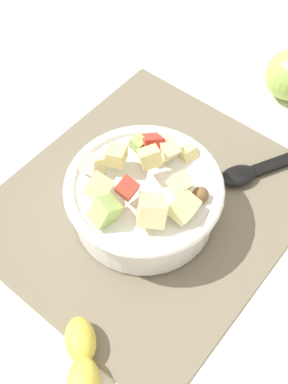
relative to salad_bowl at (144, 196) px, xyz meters
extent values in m
plane|color=silver|center=(0.02, 0.01, -0.05)|extent=(2.40, 2.40, 0.00)
cube|color=#756B56|center=(0.02, 0.01, -0.04)|extent=(0.42, 0.37, 0.01)
cylinder|color=white|center=(0.00, 0.00, -0.01)|extent=(0.19, 0.19, 0.06)
torus|color=white|center=(0.00, 0.00, 0.02)|extent=(0.21, 0.21, 0.02)
cube|color=beige|center=(0.00, -0.06, 0.04)|extent=(0.04, 0.04, 0.04)
cube|color=red|center=(0.05, 0.03, 0.05)|extent=(0.04, 0.04, 0.04)
cube|color=beige|center=(-0.02, 0.07, 0.04)|extent=(0.03, 0.03, 0.03)
cube|color=beige|center=(0.05, 0.01, 0.04)|extent=(0.03, 0.04, 0.03)
cube|color=#BC3828|center=(-0.03, 0.00, 0.05)|extent=(0.03, 0.03, 0.03)
cube|color=#E5D684|center=(0.00, 0.05, 0.05)|extent=(0.03, 0.03, 0.02)
cube|color=beige|center=(-0.03, -0.04, 0.04)|extent=(0.06, 0.05, 0.05)
cube|color=#A3CC6B|center=(-0.07, 0.01, 0.04)|extent=(0.04, 0.03, 0.04)
cube|color=beige|center=(-0.05, 0.04, 0.04)|extent=(0.04, 0.04, 0.04)
cube|color=#E5D684|center=(0.01, 0.00, 0.06)|extent=(0.04, 0.04, 0.03)
cube|color=beige|center=(0.02, -0.04, 0.05)|extent=(0.03, 0.03, 0.03)
sphere|color=brown|center=(0.03, -0.07, 0.03)|extent=(0.04, 0.03, 0.03)
cube|color=#E5D684|center=(0.08, -0.01, 0.02)|extent=(0.03, 0.03, 0.03)
cube|color=#A3CC6B|center=(0.03, 0.04, 0.05)|extent=(0.02, 0.02, 0.03)
ellipsoid|color=black|center=(0.13, -0.07, -0.03)|extent=(0.07, 0.06, 0.01)
ellipsoid|color=yellow|center=(-0.22, -0.09, -0.03)|extent=(0.07, 0.06, 0.04)
ellipsoid|color=yellow|center=(-0.19, -0.06, -0.03)|extent=(0.06, 0.07, 0.04)
camera|label=1|loc=(-0.28, -0.23, 0.52)|focal=45.09mm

